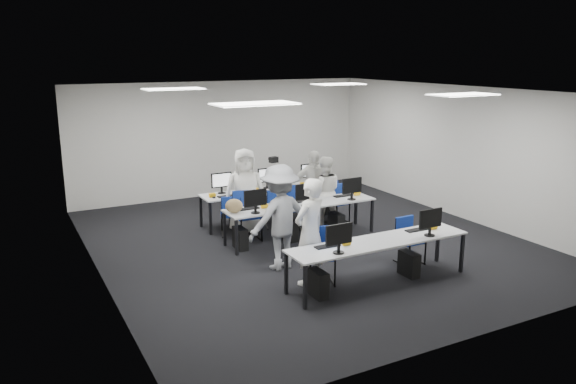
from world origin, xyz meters
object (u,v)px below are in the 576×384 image
desk_mid (301,206)px  student_1 (324,192)px  chair_0 (320,266)px  chair_3 (291,216)px  photographer (280,217)px  chair_6 (275,215)px  chair_7 (331,209)px  chair_1 (409,249)px  chair_5 (231,222)px  desk_front (379,244)px  student_0 (310,232)px  student_3 (313,187)px  student_2 (245,191)px  chair_4 (336,210)px  chair_2 (247,225)px

desk_mid → student_1: student_1 is taller
chair_0 → chair_3: (0.94, 2.76, 0.01)m
photographer → chair_3: bearing=-131.3°
chair_6 → chair_7: bearing=9.0°
chair_1 → chair_5: (-2.22, 3.02, 0.01)m
desk_mid → photographer: 1.70m
desk_front → student_0: student_0 is taller
desk_mid → student_3: bearing=48.1°
student_2 → student_0: bearing=-78.9°
student_0 → student_3: bearing=-140.9°
desk_front → student_3: 3.56m
desk_mid → student_3: size_ratio=1.96×
desk_mid → chair_3: (0.10, 0.62, -0.39)m
desk_front → desk_mid: (0.00, 2.60, 0.00)m
desk_mid → chair_4: size_ratio=3.57×
desk_front → chair_7: chair_7 is taller
student_2 → photographer: size_ratio=0.97×
student_1 → student_3: 0.35m
desk_front → photographer: size_ratio=1.73×
chair_7 → chair_6: bearing=167.0°
chair_1 → desk_front: bearing=-156.9°
student_2 → chair_4: bearing=7.9°
student_2 → student_1: bearing=2.8°
desk_mid → student_1: 1.02m
chair_3 → chair_4: (1.16, 0.02, -0.01)m
chair_4 → photographer: (-2.37, -1.89, 0.64)m
desk_front → chair_6: (-0.11, 3.56, -0.41)m
chair_5 → student_1: 2.13m
desk_front → chair_2: 3.25m
chair_2 → chair_7: size_ratio=1.09×
chair_3 → chair_6: bearing=141.0°
chair_1 → photographer: 2.43m
chair_3 → chair_4: chair_3 is taller
chair_0 → student_0: bearing=179.8°
chair_6 → student_2: (-0.75, -0.09, 0.63)m
chair_7 → student_3: student_3 is taller
chair_2 → chair_4: chair_2 is taller
student_3 → chair_6: bearing=-167.2°
chair_0 → chair_1: (1.89, 0.01, -0.03)m
student_2 → desk_mid: bearing=-31.4°
chair_3 → desk_mid: bearing=-79.6°
desk_front → chair_3: (0.10, 3.22, -0.39)m
chair_2 → student_1: student_1 is taller
chair_3 → chair_6: (-0.21, 0.33, -0.02)m
chair_4 → chair_7: 0.11m
chair_2 → chair_4: size_ratio=1.09×
chair_3 → student_3: bearing=38.8°
desk_front → student_3: (0.78, 3.47, 0.13)m
chair_2 → student_2: (0.13, 0.40, 0.59)m
student_1 → chair_4: bearing=-139.1°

